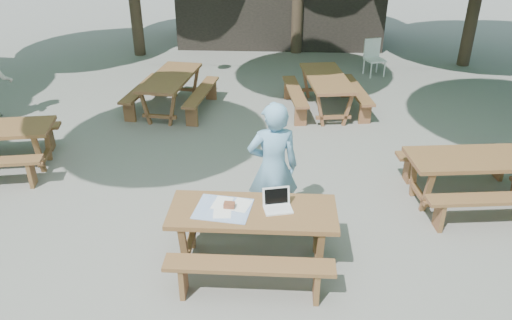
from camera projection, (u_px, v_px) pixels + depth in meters
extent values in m
plane|color=#60615C|center=(232.00, 234.00, 6.74)|extent=(80.00, 80.00, 0.00)
cube|color=brown|center=(253.00, 212.00, 5.93)|extent=(2.00, 0.80, 0.06)
cube|color=brown|center=(249.00, 265.00, 5.49)|extent=(1.90, 0.28, 0.05)
cube|color=brown|center=(256.00, 202.00, 6.63)|extent=(1.90, 0.28, 0.05)
cube|color=brown|center=(253.00, 237.00, 6.11)|extent=(1.70, 0.70, 0.69)
cube|color=brown|center=(4.00, 128.00, 8.73)|extent=(1.92, 0.63, 0.05)
cube|color=brown|center=(479.00, 159.00, 7.14)|extent=(2.08, 1.02, 0.06)
cube|color=brown|center=(497.00, 199.00, 6.69)|extent=(1.92, 0.49, 0.05)
cube|color=brown|center=(457.00, 155.00, 7.84)|extent=(1.92, 0.49, 0.05)
cube|color=brown|center=(474.00, 181.00, 7.32)|extent=(1.77, 0.89, 0.69)
cube|color=brown|center=(170.00, 77.00, 10.34)|extent=(1.04, 2.08, 0.06)
cube|color=brown|center=(201.00, 92.00, 10.36)|extent=(0.51, 1.92, 0.05)
cube|color=brown|center=(142.00, 88.00, 10.57)|extent=(0.51, 1.92, 0.05)
cube|color=brown|center=(172.00, 95.00, 10.51)|extent=(0.90, 1.77, 0.69)
cube|color=brown|center=(327.00, 78.00, 10.31)|extent=(1.07, 2.09, 0.06)
cube|color=brown|center=(356.00, 89.00, 10.49)|extent=(0.55, 1.92, 0.05)
cube|color=brown|center=(295.00, 91.00, 10.39)|extent=(0.55, 1.92, 0.05)
cube|color=brown|center=(325.00, 95.00, 10.48)|extent=(0.93, 1.78, 0.69)
imported|color=#70A4CC|center=(273.00, 168.00, 6.48)|extent=(0.73, 0.54, 1.83)
cube|color=white|center=(375.00, 60.00, 12.54)|extent=(0.56, 0.56, 0.04)
cube|color=white|center=(372.00, 48.00, 12.59)|extent=(0.43, 0.19, 0.48)
cube|color=white|center=(374.00, 68.00, 12.64)|extent=(0.54, 0.54, 0.38)
cube|color=white|center=(278.00, 209.00, 5.91)|extent=(0.37, 0.30, 0.02)
cube|color=white|center=(276.00, 196.00, 5.96)|extent=(0.33, 0.13, 0.23)
cube|color=black|center=(276.00, 196.00, 5.95)|extent=(0.28, 0.11, 0.19)
cube|color=#3664B9|center=(223.00, 209.00, 5.93)|extent=(0.72, 0.63, 0.01)
cube|color=white|center=(222.00, 211.00, 5.88)|extent=(0.23, 0.31, 0.00)
cube|color=white|center=(241.00, 205.00, 5.99)|extent=(0.29, 0.34, 0.00)
cube|color=white|center=(222.00, 203.00, 6.02)|extent=(0.27, 0.33, 0.00)
cube|color=brown|center=(229.00, 205.00, 5.93)|extent=(0.14, 0.10, 0.06)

